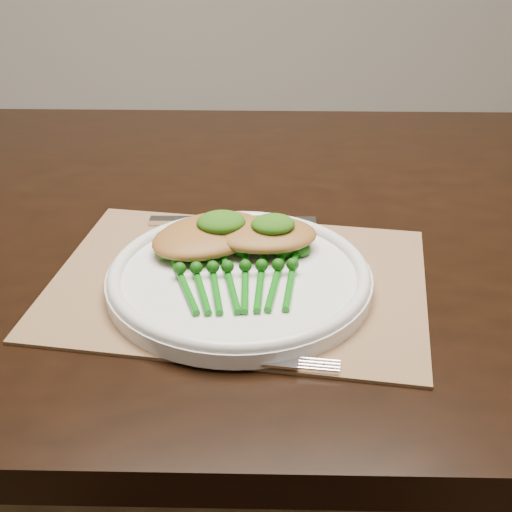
{
  "coord_description": "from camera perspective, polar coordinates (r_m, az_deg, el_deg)",
  "views": [
    {
      "loc": [
        -0.16,
        -0.92,
        1.18
      ],
      "look_at": [
        -0.08,
        -0.23,
        0.78
      ],
      "focal_mm": 50.0,
      "sensor_mm": 36.0,
      "label": 1
    }
  ],
  "objects": [
    {
      "name": "fork",
      "position": [
        0.68,
        0.87,
        -8.33
      ],
      "size": [
        0.16,
        0.06,
        0.0
      ],
      "rotation": [
        0.0,
        0.0,
        -0.26
      ],
      "color": "silver",
      "rests_on": "placemat"
    },
    {
      "name": "knife",
      "position": [
        0.93,
        -3.17,
        2.85
      ],
      "size": [
        0.22,
        0.05,
        0.01
      ],
      "rotation": [
        0.0,
        0.0,
        -0.14
      ],
      "color": "silver",
      "rests_on": "placemat"
    },
    {
      "name": "placemat",
      "position": [
        0.81,
        -1.41,
        -2.04
      ],
      "size": [
        0.49,
        0.41,
        0.0
      ],
      "primitive_type": "cube",
      "rotation": [
        0.0,
        0.0,
        -0.29
      ],
      "color": "olive",
      "rests_on": "dining_table"
    },
    {
      "name": "pesto_dollop_left",
      "position": [
        0.83,
        -2.81,
        2.72
      ],
      "size": [
        0.06,
        0.05,
        0.02
      ],
      "primitive_type": "ellipsoid",
      "color": "#1A470A",
      "rests_on": "chicken_fillet_left"
    },
    {
      "name": "dining_table",
      "position": [
        1.17,
        2.25,
        -13.53
      ],
      "size": [
        1.71,
        1.12,
        0.75
      ],
      "rotation": [
        0.0,
        0.0,
        -0.15
      ],
      "color": "black",
      "rests_on": "ground"
    },
    {
      "name": "chicken_fillet_left",
      "position": [
        0.83,
        -3.77,
        1.68
      ],
      "size": [
        0.17,
        0.15,
        0.03
      ],
      "primitive_type": "ellipsoid",
      "rotation": [
        0.0,
        0.0,
        0.48
      ],
      "color": "#9C682D",
      "rests_on": "dinner_plate"
    },
    {
      "name": "pesto_dollop_right",
      "position": [
        0.82,
        1.36,
        2.56
      ],
      "size": [
        0.05,
        0.04,
        0.02
      ],
      "primitive_type": "ellipsoid",
      "color": "#1A470A",
      "rests_on": "chicken_fillet_right"
    },
    {
      "name": "chicken_fillet_right",
      "position": [
        0.83,
        0.57,
        1.77
      ],
      "size": [
        0.13,
        0.1,
        0.02
      ],
      "primitive_type": "ellipsoid",
      "rotation": [
        0.0,
        0.0,
        -0.12
      ],
      "color": "#9C682D",
      "rests_on": "dinner_plate"
    },
    {
      "name": "dinner_plate",
      "position": [
        0.79,
        -1.35,
        -1.68
      ],
      "size": [
        0.29,
        0.29,
        0.03
      ],
      "color": "silver",
      "rests_on": "placemat"
    },
    {
      "name": "broccolini_bundle",
      "position": [
        0.76,
        -1.49,
        -2.01
      ],
      "size": [
        0.14,
        0.16,
        0.04
      ],
      "rotation": [
        0.0,
        0.0,
        -0.05
      ],
      "color": "#0D650E",
      "rests_on": "dinner_plate"
    }
  ]
}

